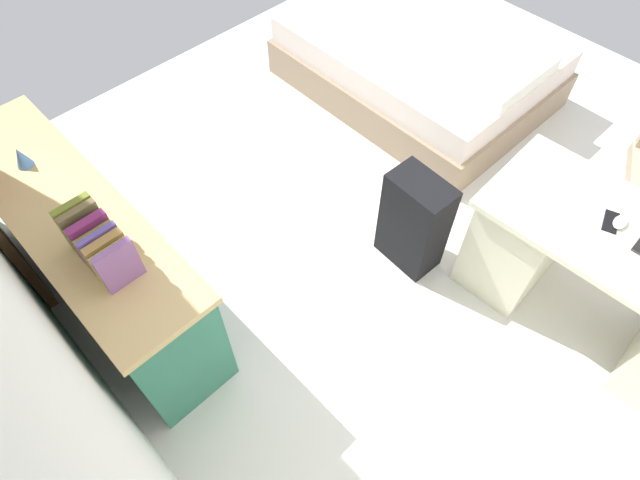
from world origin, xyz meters
name	(u,v)px	position (x,y,z in m)	size (l,w,h in m)	color
ground_plane	(425,223)	(0.00, 0.00, 0.00)	(5.20, 5.20, 0.00)	silver
wall_back	(14,329)	(0.00, 2.10, 1.41)	(4.18, 0.10, 2.82)	silver
desk	(607,282)	(-1.05, -0.11, 0.38)	(1.47, 0.72, 0.72)	beige
credenza	(93,255)	(0.93, 1.72, 0.40)	(1.80, 0.48, 0.80)	#2D7056
bed	(419,62)	(0.93, -1.00, 0.24)	(1.91, 1.42, 0.58)	gray
suitcase_black	(414,222)	(-0.08, 0.27, 0.33)	(0.36, 0.22, 0.65)	black
computer_mouse	(620,222)	(-0.92, -0.15, 0.74)	(0.06, 0.10, 0.03)	white
cell_phone_by_mouse	(611,222)	(-0.89, -0.13, 0.73)	(0.07, 0.14, 0.01)	black
book_row	(100,244)	(0.53, 1.72, 0.91)	(0.35, 0.17, 0.23)	#80538B
figurine_small	(21,157)	(1.31, 1.72, 0.85)	(0.08, 0.08, 0.11)	#4C7FBF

